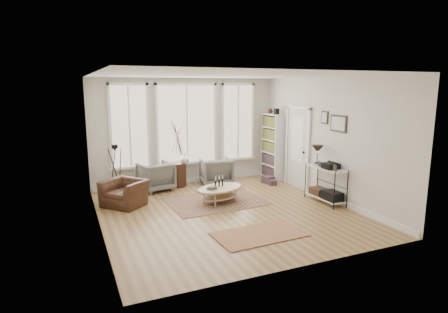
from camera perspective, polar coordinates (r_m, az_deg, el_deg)
name	(u,v)px	position (r m, az deg, el deg)	size (l,w,h in m)	color
room	(227,147)	(7.88, 0.45, 1.53)	(5.50, 5.54, 2.90)	#A57C49
bay_window	(187,126)	(10.35, -5.68, 4.67)	(4.14, 0.12, 2.24)	tan
door	(298,146)	(10.13, 11.15, 1.63)	(0.09, 1.06, 2.22)	silver
bookcase	(272,146)	(10.98, 7.38, 1.55)	(0.31, 0.85, 2.06)	white
low_shelf	(325,181)	(9.01, 15.19, -3.64)	(0.38, 1.08, 1.30)	white
wall_art	(335,122)	(8.93, 16.51, 5.07)	(0.04, 0.88, 0.44)	black
rug_main	(215,201)	(8.89, -1.37, -6.82)	(2.18, 1.64, 0.01)	brown
rug_runner	(260,234)	(7.02, 5.44, -11.67)	(1.66, 0.92, 0.01)	maroon
coffee_table	(220,191)	(8.71, -0.67, -5.23)	(1.37, 1.13, 0.54)	tan
armchair_left	(156,176)	(9.91, -10.37, -2.97)	(0.80, 0.82, 0.74)	slate
armchair_right	(216,171)	(10.29, -1.22, -2.28)	(0.80, 0.82, 0.75)	slate
side_table	(178,155)	(10.10, -7.06, 0.25)	(0.43, 0.43, 1.80)	#3C2317
vase	(185,158)	(10.05, -6.03, -0.28)	(0.26, 0.26, 0.28)	silver
accent_chair	(125,193)	(8.81, -14.89, -5.39)	(0.79, 0.91, 0.59)	#3C2317
tripod_camera	(116,173)	(9.51, -16.12, -2.42)	(0.45, 0.45, 1.29)	black
book_stack_near	(268,180)	(10.58, 6.71, -3.51)	(0.25, 0.31, 0.20)	brown
book_stack_far	(272,182)	(10.40, 7.34, -3.94)	(0.18, 0.23, 0.15)	brown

